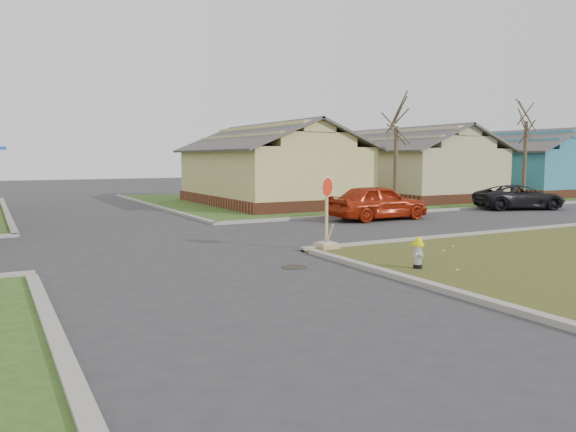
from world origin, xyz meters
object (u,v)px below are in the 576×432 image
fire_hydrant (418,251)px  stop_sign (327,233)px  dark_pickup (520,197)px  red_sedan (378,202)px

fire_hydrant → stop_sign: bearing=72.5°
fire_hydrant → stop_sign: stop_sign is taller
fire_hydrant → stop_sign: 3.56m
stop_sign → dark_pickup: size_ratio=0.47×
fire_hydrant → dark_pickup: dark_pickup is taller
stop_sign → fire_hydrant: bearing=-87.3°
fire_hydrant → red_sedan: red_sedan is taller
fire_hydrant → stop_sign: (-0.34, 3.54, 0.04)m
stop_sign → dark_pickup: stop_sign is taller
stop_sign → dark_pickup: 16.89m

